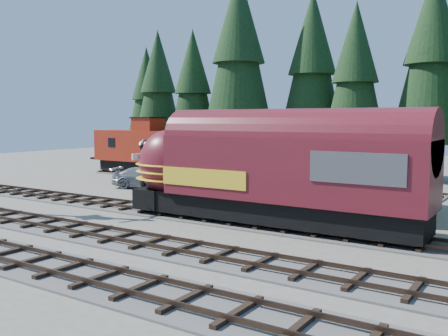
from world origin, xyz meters
The scene contains 7 objects.
ground centered at (0.00, 0.00, 0.00)m, with size 120.00×120.00×0.00m, color #6B665B.
track_spur centered at (-10.00, 18.00, 0.06)m, with size 32.00×3.20×0.33m.
depot centered at (0.00, 10.50, 2.96)m, with size 12.80×7.00×5.30m.
locomotive centered at (-0.47, 4.00, 2.59)m, with size 16.31×3.24×4.43m.
caboose centered at (-21.37, 18.00, 2.54)m, with size 9.81×2.84×5.10m.
pickup_truck_a centered at (-9.41, 9.98, 0.99)m, with size 3.28×7.12×1.98m, color black.
pickup_truck_b centered at (-14.42, 11.20, 0.81)m, with size 2.26×5.56×1.61m, color #979A9E.
Camera 1 is at (11.69, -17.69, 5.38)m, focal length 40.00 mm.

